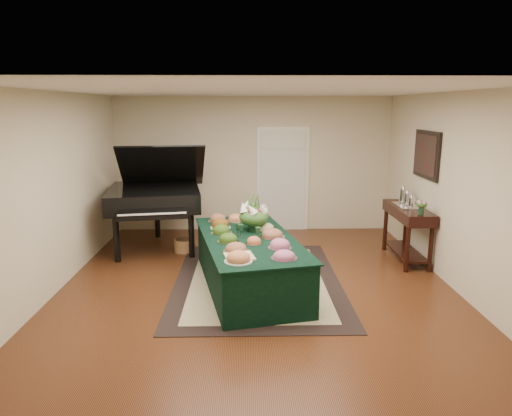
{
  "coord_description": "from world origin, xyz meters",
  "views": [
    {
      "loc": [
        -0.14,
        -6.18,
        2.5
      ],
      "look_at": [
        0.0,
        0.3,
        1.05
      ],
      "focal_mm": 32.0,
      "sensor_mm": 36.0,
      "label": 1
    }
  ],
  "objects_px": {
    "buffet_table": "(249,262)",
    "grand_piano": "(155,196)",
    "floral_centerpiece": "(254,213)",
    "mahogany_sideboard": "(408,219)"
  },
  "relations": [
    {
      "from": "buffet_table",
      "to": "mahogany_sideboard",
      "type": "distance_m",
      "value": 2.84
    },
    {
      "from": "mahogany_sideboard",
      "to": "buffet_table",
      "type": "bearing_deg",
      "value": -157.31
    },
    {
      "from": "floral_centerpiece",
      "to": "grand_piano",
      "type": "height_order",
      "value": "grand_piano"
    },
    {
      "from": "floral_centerpiece",
      "to": "mahogany_sideboard",
      "type": "height_order",
      "value": "floral_centerpiece"
    },
    {
      "from": "grand_piano",
      "to": "buffet_table",
      "type": "bearing_deg",
      "value": -48.01
    },
    {
      "from": "grand_piano",
      "to": "mahogany_sideboard",
      "type": "height_order",
      "value": "grand_piano"
    },
    {
      "from": "floral_centerpiece",
      "to": "mahogany_sideboard",
      "type": "relative_size",
      "value": 0.34
    },
    {
      "from": "buffet_table",
      "to": "grand_piano",
      "type": "xyz_separation_m",
      "value": [
        -1.64,
        1.82,
        0.59
      ]
    },
    {
      "from": "buffet_table",
      "to": "mahogany_sideboard",
      "type": "bearing_deg",
      "value": 22.69
    },
    {
      "from": "buffet_table",
      "to": "grand_piano",
      "type": "distance_m",
      "value": 2.52
    }
  ]
}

